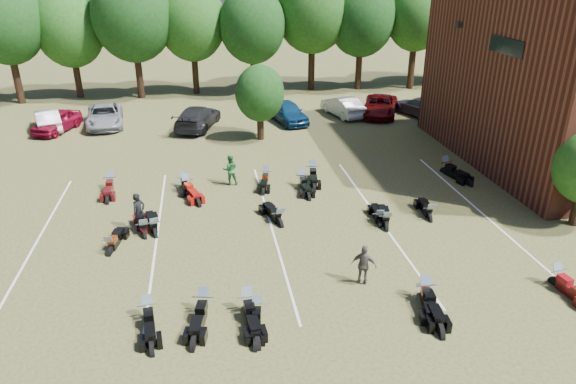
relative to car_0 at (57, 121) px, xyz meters
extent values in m
plane|color=brown|center=(15.78, -19.52, -0.72)|extent=(160.00, 160.00, 0.00)
imported|color=maroon|center=(0.00, 0.00, 0.00)|extent=(3.14, 4.58, 1.45)
imported|color=silver|center=(-0.73, 0.57, -0.01)|extent=(2.81, 4.60, 1.43)
imported|color=gray|center=(3.08, 0.88, 0.01)|extent=(3.07, 5.56, 1.47)
imported|color=black|center=(9.67, -0.74, 0.06)|extent=(3.75, 5.79, 1.56)
imported|color=navy|center=(16.22, -0.40, 0.05)|extent=(2.88, 4.88, 1.56)
imported|color=#B6B6B1|center=(20.66, 0.61, 0.01)|extent=(2.68, 4.73, 1.48)
imported|color=#5A0508|center=(23.52, 0.29, 0.01)|extent=(4.37, 5.85, 1.48)
imported|color=#3E3D43|center=(26.54, -0.22, -0.03)|extent=(3.46, 5.17, 1.39)
imported|color=black|center=(7.06, -15.84, 0.15)|extent=(0.74, 0.74, 1.74)
imported|color=#266530|center=(11.31, -11.36, 0.10)|extent=(0.81, 0.63, 1.65)
imported|color=#514A45|center=(15.51, -21.44, 0.06)|extent=(0.99, 0.77, 1.56)
cube|color=black|center=(25.13, -7.52, 6.78)|extent=(0.30, 0.40, 0.30)
cube|color=black|center=(25.25, -12.52, 6.28)|extent=(0.06, 3.00, 0.80)
cylinder|color=black|center=(-5.22, 9.48, 1.32)|extent=(0.58, 0.58, 4.08)
ellipsoid|color=#1E4C19|center=(-5.22, 9.48, 5.61)|extent=(6.00, 6.00, 6.90)
cylinder|color=black|center=(-0.22, 9.48, 1.32)|extent=(0.58, 0.58, 4.08)
ellipsoid|color=#1E4C19|center=(-0.22, 9.48, 5.61)|extent=(6.00, 6.00, 6.90)
cylinder|color=black|center=(4.78, 9.48, 1.32)|extent=(0.57, 0.58, 4.08)
ellipsoid|color=#1E4C19|center=(4.78, 9.48, 5.61)|extent=(6.00, 6.00, 6.90)
cylinder|color=black|center=(9.78, 9.48, 1.32)|extent=(0.57, 0.58, 4.08)
ellipsoid|color=#1E4C19|center=(9.78, 9.48, 5.61)|extent=(6.00, 6.00, 6.90)
cylinder|color=black|center=(14.78, 9.48, 1.32)|extent=(0.58, 0.58, 4.08)
ellipsoid|color=#1E4C19|center=(14.78, 9.48, 5.61)|extent=(6.00, 6.00, 6.90)
cylinder|color=black|center=(19.78, 9.48, 1.32)|extent=(0.57, 0.58, 4.08)
ellipsoid|color=#1E4C19|center=(19.78, 9.48, 5.61)|extent=(6.00, 6.00, 6.90)
cylinder|color=black|center=(24.78, 9.48, 1.32)|extent=(0.57, 0.58, 4.08)
ellipsoid|color=#1E4C19|center=(24.78, 9.48, 5.61)|extent=(6.00, 6.00, 6.90)
cylinder|color=black|center=(29.78, 9.48, 1.32)|extent=(0.57, 0.58, 4.08)
ellipsoid|color=#1E4C19|center=(29.78, 9.48, 5.61)|extent=(6.00, 6.00, 6.90)
cylinder|color=black|center=(34.78, 9.48, 1.32)|extent=(0.58, 0.58, 4.08)
ellipsoid|color=#1E4C19|center=(34.78, 9.48, 5.61)|extent=(6.00, 6.00, 6.90)
cylinder|color=black|center=(39.78, 9.48, 1.32)|extent=(0.58, 0.58, 4.08)
ellipsoid|color=#1E4C19|center=(39.78, 9.48, 5.61)|extent=(6.00, 6.00, 6.90)
cylinder|color=black|center=(13.78, -4.02, 0.23)|extent=(0.24, 0.24, 1.90)
sphere|color=#1E4C19|center=(13.78, -4.02, 2.38)|extent=(3.20, 3.20, 3.20)
cube|color=silver|center=(2.78, -16.52, -0.72)|extent=(0.10, 14.00, 0.01)
cube|color=silver|center=(7.78, -16.52, -0.72)|extent=(0.10, 14.00, 0.01)
cube|color=silver|center=(12.78, -16.52, -0.72)|extent=(0.10, 14.00, 0.01)
cube|color=silver|center=(17.78, -16.52, -0.72)|extent=(0.10, 14.00, 0.01)
cube|color=silver|center=(22.78, -16.52, -0.72)|extent=(0.10, 14.00, 0.01)
camera|label=1|loc=(10.16, -36.66, 10.10)|focal=32.00mm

